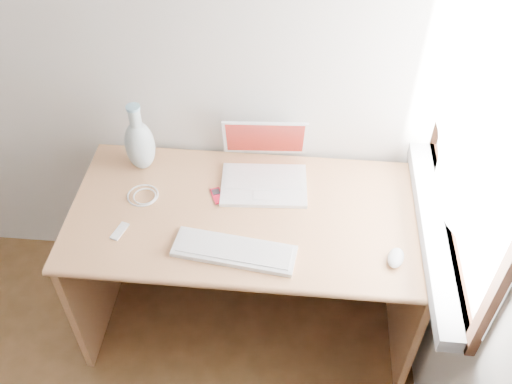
# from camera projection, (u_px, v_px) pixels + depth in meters

# --- Properties ---
(window) EXTENTS (0.11, 0.99, 1.10)m
(window) POSITION_uv_depth(u_px,v_px,m) (478.00, 122.00, 1.72)
(window) COLOR white
(window) RESTS_ON right_wall
(desk) EXTENTS (1.38, 0.69, 0.73)m
(desk) POSITION_uv_depth(u_px,v_px,m) (250.00, 232.00, 2.41)
(desk) COLOR tan
(desk) RESTS_ON floor
(laptop) EXTENTS (0.36, 0.30, 0.23)m
(laptop) POSITION_uv_depth(u_px,v_px,m) (265.00, 169.00, 2.30)
(laptop) COLOR white
(laptop) RESTS_ON desk
(external_keyboard) EXTENTS (0.46, 0.19, 0.02)m
(external_keyboard) POSITION_uv_depth(u_px,v_px,m) (234.00, 251.00, 2.05)
(external_keyboard) COLOR white
(external_keyboard) RESTS_ON desk
(mouse) EXTENTS (0.08, 0.11, 0.03)m
(mouse) POSITION_uv_depth(u_px,v_px,m) (396.00, 258.00, 2.02)
(mouse) COLOR white
(mouse) RESTS_ON desk
(ipod) EXTENTS (0.07, 0.09, 0.01)m
(ipod) POSITION_uv_depth(u_px,v_px,m) (217.00, 196.00, 2.26)
(ipod) COLOR #B90C25
(ipod) RESTS_ON desk
(cable_coil) EXTENTS (0.16, 0.16, 0.01)m
(cable_coil) POSITION_uv_depth(u_px,v_px,m) (143.00, 195.00, 2.27)
(cable_coil) COLOR white
(cable_coil) RESTS_ON desk
(remote) EXTENTS (0.06, 0.09, 0.01)m
(remote) POSITION_uv_depth(u_px,v_px,m) (120.00, 231.00, 2.13)
(remote) COLOR white
(remote) RESTS_ON desk
(vase) EXTENTS (0.12, 0.12, 0.31)m
(vase) POSITION_uv_depth(u_px,v_px,m) (140.00, 144.00, 2.30)
(vase) COLOR silver
(vase) RESTS_ON desk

